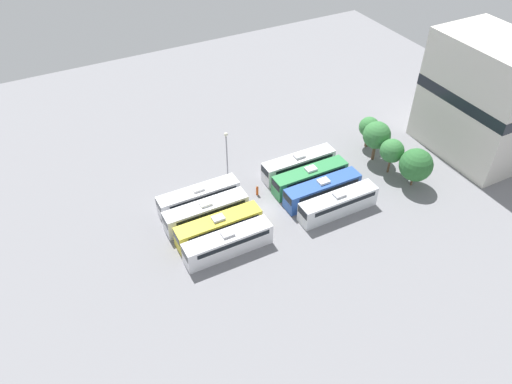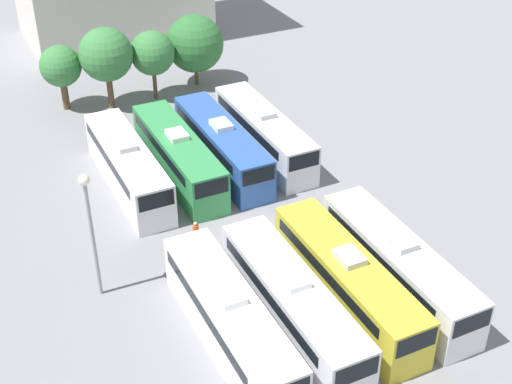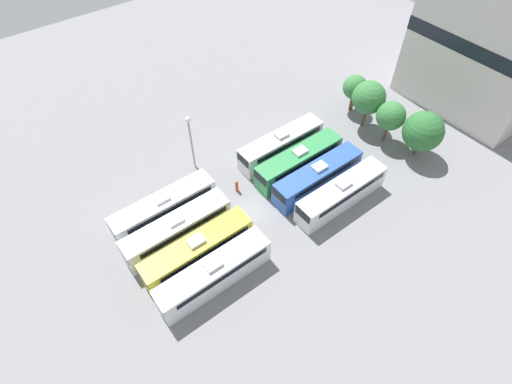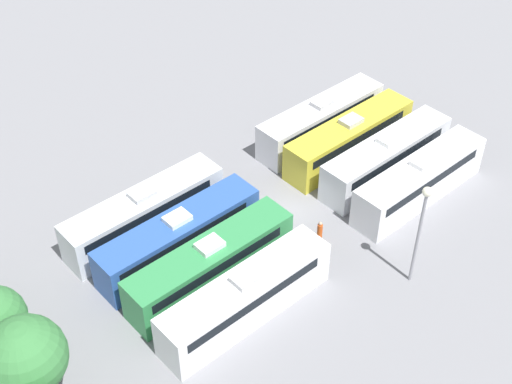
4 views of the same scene
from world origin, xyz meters
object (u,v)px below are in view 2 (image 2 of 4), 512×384
Objects in this scene: bus_3 at (398,265)px; worker_person at (196,234)px; tree_0 at (61,67)px; bus_5 at (178,155)px; tree_1 at (106,55)px; bus_0 at (230,319)px; bus_7 at (264,132)px; bus_2 at (347,280)px; tree_2 at (152,53)px; bus_6 at (222,144)px; bus_1 at (292,303)px; tree_3 at (195,44)px; light_pole at (89,215)px; bus_4 at (128,165)px.

bus_3 is 7.06× the size of worker_person.
bus_5 is at bearing -71.97° from tree_0.
bus_5 is 12.86m from tree_1.
bus_7 is (10.10, 16.51, 0.00)m from bus_0.
bus_2 is 28.73m from tree_2.
bus_7 is at bearing 58.55° from bus_0.
bus_5 is 8.06m from worker_person.
bus_1 is at bearing -101.49° from bus_6.
tree_1 is at bearing 179.77° from tree_2.
tree_3 is (3.47, 29.71, 2.03)m from bus_2.
bus_0 is at bearing 174.90° from bus_1.
worker_person is at bearing -112.06° from tree_3.
bus_1 is 1.00× the size of bus_3.
bus_3 is (6.54, 0.18, 0.00)m from bus_1.
light_pole reaches higher than bus_7.
bus_0 is 1.75× the size of tree_1.
tree_2 is at bearing 108.26° from bus_7.
bus_3 and bus_5 have the same top height.
bus_3 is 1.75× the size of tree_1.
light_pole reaches higher than bus_1.
tree_0 is at bearing 178.84° from tree_3.
worker_person is at bearing 134.36° from bus_3.
bus_2 and bus_7 have the same top height.
tree_3 is at bearing 57.09° from light_pole.
bus_3 is (3.12, -0.12, 0.00)m from bus_2.
tree_1 is at bearing 104.65° from bus_3.
tree_0 is 11.25m from tree_3.
bus_0 is 31.48m from tree_3.
bus_1 is 1.75× the size of tree_1.
bus_2 is 1.00× the size of bus_3.
tree_3 reaches higher than bus_1.
bus_5 is at bearing -116.51° from tree_3.
worker_person is at bearing -123.15° from bus_6.
bus_6 is at bearing -174.85° from bus_7.
light_pole is at bearing -146.31° from bus_7.
tree_3 is (6.76, 13.55, 2.03)m from bus_5.
bus_5 reaches higher than worker_person.
bus_0 is 16.32m from bus_4.
worker_person is 0.22× the size of light_pole.
bus_2 is 1.00× the size of bus_5.
tree_0 is (-10.90, 30.06, 1.97)m from bus_3.
bus_1 is 1.00× the size of bus_2.
bus_3 is at bearing -24.69° from light_pole.
bus_0 is 8.86m from light_pole.
bus_4 is (-9.91, 16.44, 0.00)m from bus_3.
tree_2 is (-4.00, 12.13, 2.29)m from bus_7.
light_pole is at bearing -122.91° from tree_3.
bus_1 is 3.43m from bus_2.
tree_2 is at bearing 97.44° from bus_3.
tree_1 is (-7.77, 12.14, 2.83)m from bus_7.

